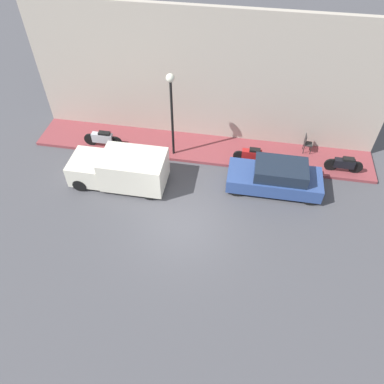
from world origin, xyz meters
name	(u,v)px	position (x,y,z in m)	size (l,w,h in m)	color
ground_plane	(183,224)	(0.00, 0.00, 0.00)	(60.00, 60.00, 0.00)	#47474C
sidewalk	(201,148)	(5.05, 0.00, 0.08)	(2.23, 17.27, 0.16)	brown
building_facade	(206,79)	(6.32, 0.00, 3.36)	(0.30, 17.27, 6.73)	#B2A899
parked_car	(276,177)	(2.87, -3.79, 0.69)	(1.74, 4.28, 1.45)	#2D4784
delivery_van	(120,169)	(2.03, 3.33, 0.85)	(1.89, 4.45, 1.67)	silver
motorcycle_red	(252,155)	(4.37, -2.61, 0.59)	(0.30, 1.79, 0.82)	#B21E1E
scooter_silver	(103,138)	(4.31, 5.00, 0.64)	(0.30, 2.02, 0.90)	#B7B7BF
motorcycle_black	(344,164)	(4.43, -7.01, 0.61)	(0.30, 1.80, 0.83)	black
streetlamp	(171,100)	(4.37, 1.31, 3.28)	(0.39, 0.39, 4.41)	black
cafe_chair	(307,143)	(5.63, -5.28, 0.73)	(0.40, 0.40, 1.01)	#262626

